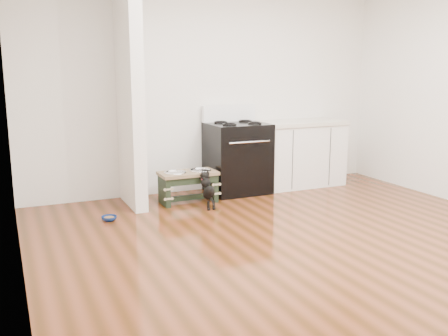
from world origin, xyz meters
The scene contains 8 objects.
ground centered at (0.00, 0.00, 0.00)m, with size 5.00×5.00×0.00m, color #41220B.
room_shell centered at (0.00, 0.00, 1.62)m, with size 5.00×5.00×5.00m.
partition_wall centered at (-1.18, 2.10, 1.35)m, with size 0.15×0.80×2.70m, color silver.
oven_range centered at (0.25, 2.16, 0.48)m, with size 0.76×0.69×1.14m.
cabinet_run centered at (1.23, 2.18, 0.45)m, with size 1.24×0.64×0.91m.
dog_feeder centered at (-0.53, 1.93, 0.27)m, with size 0.70×0.37×0.40m.
puppy centered at (-0.40, 1.60, 0.23)m, with size 0.12×0.36×0.43m.
floor_bowl centered at (-1.58, 1.56, 0.03)m, with size 0.20×0.20×0.05m.
Camera 1 is at (-2.57, -3.70, 1.63)m, focal length 40.00 mm.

